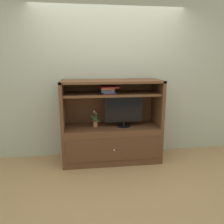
% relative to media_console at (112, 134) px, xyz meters
% --- Properties ---
extents(ground_plane, '(8.00, 8.00, 0.00)m').
position_rel_media_console_xyz_m(ground_plane, '(0.00, -0.41, -0.44)').
color(ground_plane, tan).
extents(painted_rear_wall, '(6.00, 0.10, 2.80)m').
position_rel_media_console_xyz_m(painted_rear_wall, '(0.00, 0.34, 0.96)').
color(painted_rear_wall, '#ADB29E').
rests_on(painted_rear_wall, ground_plane).
extents(media_console, '(1.59, 0.61, 1.34)m').
position_rel_media_console_xyz_m(media_console, '(0.00, 0.00, 0.00)').
color(media_console, brown).
rests_on(media_console, ground_plane).
extents(tv_monitor, '(0.61, 0.22, 0.48)m').
position_rel_media_console_xyz_m(tv_monitor, '(0.19, -0.05, 0.40)').
color(tv_monitor, black).
rests_on(tv_monitor, media_console).
extents(potted_plant, '(0.14, 0.11, 0.27)m').
position_rel_media_console_xyz_m(potted_plant, '(-0.27, -0.00, 0.21)').
color(potted_plant, '#B26642').
rests_on(potted_plant, media_console).
extents(magazine_stack, '(0.31, 0.35, 0.10)m').
position_rel_media_console_xyz_m(magazine_stack, '(-0.06, -0.00, 0.75)').
color(magazine_stack, purple).
rests_on(magazine_stack, media_console).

